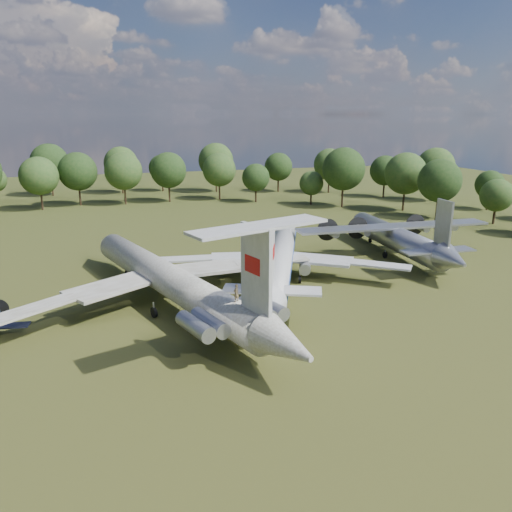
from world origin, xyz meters
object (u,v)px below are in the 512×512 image
object	(u,v)px
il62_airliner	(170,286)
tu104_jet	(280,264)
an12_transport	(396,241)
person_on_il62	(236,293)

from	to	relation	value
il62_airliner	tu104_jet	world-z (taller)	il62_airliner
il62_airliner	tu104_jet	size ratio (longest dim) A/B	1.13
il62_airliner	tu104_jet	bearing A→B (deg)	0.83
tu104_jet	il62_airliner	bearing A→B (deg)	-137.90
an12_transport	person_on_il62	world-z (taller)	person_on_il62
person_on_il62	an12_transport	bearing A→B (deg)	-174.60
tu104_jet	an12_transport	xyz separation A→B (m)	(23.22, 6.73, 0.07)
an12_transport	person_on_il62	size ratio (longest dim) A/B	21.16
tu104_jet	person_on_il62	world-z (taller)	person_on_il62
tu104_jet	an12_transport	bearing A→B (deg)	38.96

